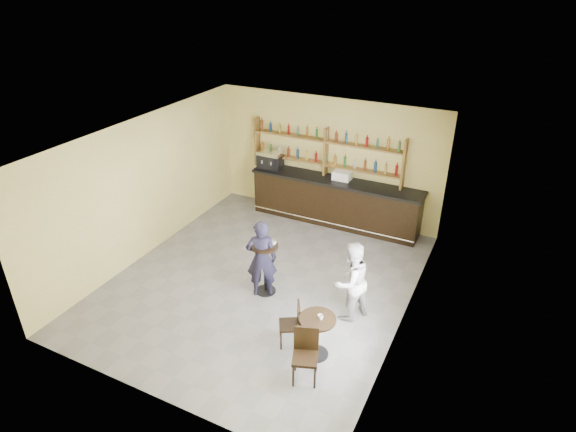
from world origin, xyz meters
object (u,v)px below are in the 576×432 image
at_px(cafe_table, 317,337).
at_px(patron_second, 351,281).
at_px(chair_west, 289,324).
at_px(espresso_machine, 270,160).
at_px(chair_south, 305,357).
at_px(bar_counter, 335,202).
at_px(pedestal_table, 265,269).
at_px(pastry_case, 342,176).
at_px(man_main, 262,259).

distance_m(cafe_table, patron_second, 1.31).
bearing_deg(cafe_table, chair_west, 174.81).
xyz_separation_m(espresso_machine, chair_south, (3.43, -5.26, -0.97)).
bearing_deg(espresso_machine, bar_counter, -3.59).
height_order(pedestal_table, patron_second, patron_second).
distance_m(bar_counter, pastry_case, 0.76).
distance_m(espresso_machine, cafe_table, 5.86).
relative_size(espresso_machine, chair_south, 0.68).
height_order(pedestal_table, cafe_table, pedestal_table).
height_order(man_main, chair_west, man_main).
bearing_deg(chair_south, man_main, 115.77).
bearing_deg(pedestal_table, pastry_case, 84.69).
bearing_deg(chair_south, bar_counter, 86.81).
height_order(cafe_table, chair_south, chair_south).
bearing_deg(espresso_machine, patron_second, -47.81).
bearing_deg(chair_west, patron_second, 120.68).
bearing_deg(man_main, pastry_case, -124.14).
bearing_deg(espresso_machine, pedestal_table, -67.16).
distance_m(bar_counter, chair_south, 5.49).
relative_size(bar_counter, chair_south, 4.77).
xyz_separation_m(pastry_case, pedestal_table, (-0.32, -3.45, -0.79)).
distance_m(pedestal_table, chair_south, 2.50).
distance_m(man_main, chair_south, 2.49).
bearing_deg(chair_south, pastry_case, 85.22).
xyz_separation_m(bar_counter, espresso_machine, (-1.88, 0.00, 0.84)).
bearing_deg(bar_counter, pastry_case, 0.00).
distance_m(bar_counter, espresso_machine, 2.06).
distance_m(espresso_machine, chair_south, 6.36).
xyz_separation_m(espresso_machine, patron_second, (3.53, -3.43, -0.63)).
bearing_deg(chair_south, espresso_machine, 103.47).
relative_size(bar_counter, cafe_table, 5.58).
bearing_deg(pedestal_table, espresso_machine, 116.43).
distance_m(bar_counter, pedestal_table, 3.46).
bearing_deg(pastry_case, espresso_machine, -170.34).
relative_size(man_main, chair_west, 2.00).
distance_m(pedestal_table, cafe_table, 2.07).
distance_m(pedestal_table, man_main, 0.30).
bearing_deg(patron_second, cafe_table, 23.77).
distance_m(chair_west, patron_second, 1.42).
xyz_separation_m(man_main, cafe_table, (1.70, -1.12, -0.44)).
xyz_separation_m(bar_counter, chair_west, (0.95, -4.61, -0.18)).
distance_m(cafe_table, chair_west, 0.55).
distance_m(espresso_machine, pedestal_table, 3.95).
xyz_separation_m(espresso_machine, cafe_table, (3.38, -4.66, -1.04)).
relative_size(cafe_table, chair_west, 0.95).
distance_m(bar_counter, chair_west, 4.72).
xyz_separation_m(espresso_machine, man_main, (1.68, -3.54, -0.60)).
xyz_separation_m(bar_counter, chair_south, (1.55, -5.26, -0.14)).
bearing_deg(espresso_machine, man_main, -68.15).
relative_size(espresso_machine, pastry_case, 1.41).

